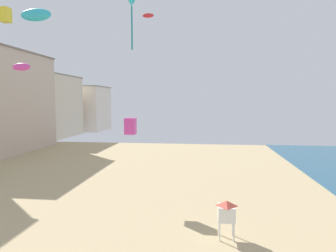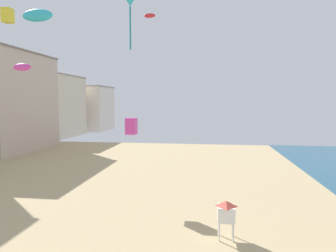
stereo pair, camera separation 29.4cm
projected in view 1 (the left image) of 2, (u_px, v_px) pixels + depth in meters
name	position (u px, v px, depth m)	size (l,w,h in m)	color
boardwalk_hotel_far	(49.00, 106.00, 74.91)	(11.10, 17.30, 15.59)	beige
boardwalk_hotel_distant	(79.00, 108.00, 92.70)	(16.90, 13.92, 13.65)	silver
lifeguard_stand	(227.00, 211.00, 19.53)	(1.10, 1.10, 2.55)	white
kite_magenta_parafoil	(21.00, 67.00, 20.11)	(1.31, 0.37, 0.51)	#DB3D9E
kite_cyan_parafoil	(36.00, 15.00, 25.59)	(2.78, 0.77, 1.08)	#2DB7CC
kite_magenta_box	(130.00, 126.00, 27.24)	(0.96, 0.96, 1.50)	#DB3D9E
kite_yellow_box	(5.00, 15.00, 30.22)	(0.93, 0.93, 1.46)	yellow
kite_red_parafoil	(148.00, 16.00, 33.60)	(1.31, 0.36, 0.51)	red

